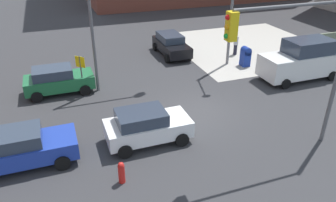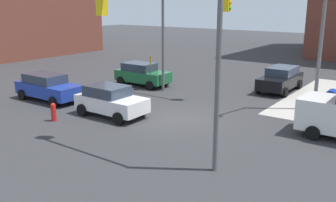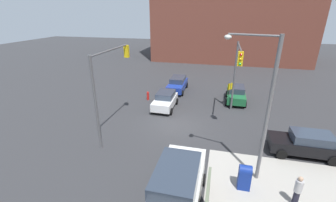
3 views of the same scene
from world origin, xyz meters
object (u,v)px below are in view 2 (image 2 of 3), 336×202
(traffic_signal_nw_corner, at_px, (187,23))
(hatchback_green, at_px, (142,74))
(mailbox_blue, at_px, (331,102))
(traffic_signal_se_corner, at_px, (165,37))
(coupe_blue, at_px, (48,87))
(fire_hydrant, at_px, (53,112))
(hatchback_black, at_px, (281,79))
(coupe_white, at_px, (110,100))
(street_lamp_corner, at_px, (319,25))

(traffic_signal_nw_corner, relative_size, hatchback_green, 1.63)
(mailbox_blue, distance_m, hatchback_green, 12.96)
(traffic_signal_se_corner, distance_m, coupe_blue, 11.98)
(fire_hydrant, xyz_separation_m, coupe_blue, (-3.71, 2.49, 0.36))
(traffic_signal_se_corner, distance_m, hatchback_black, 14.16)
(hatchback_black, bearing_deg, traffic_signal_se_corner, -88.85)
(mailbox_blue, relative_size, coupe_white, 0.37)
(traffic_signal_nw_corner, bearing_deg, traffic_signal_se_corner, -61.39)
(street_lamp_corner, xyz_separation_m, hatchback_green, (-11.87, -0.46, -3.86))
(traffic_signal_nw_corner, height_order, coupe_white, traffic_signal_nw_corner)
(coupe_white, bearing_deg, coupe_blue, 178.70)
(traffic_signal_nw_corner, relative_size, hatchback_black, 1.49)
(hatchback_black, bearing_deg, hatchback_green, -154.66)
(coupe_blue, bearing_deg, coupe_white, -1.30)
(traffic_signal_se_corner, distance_m, street_lamp_corner, 10.33)
(traffic_signal_nw_corner, height_order, traffic_signal_se_corner, same)
(hatchback_green, relative_size, coupe_blue, 0.89)
(traffic_signal_se_corner, xyz_separation_m, mailbox_blue, (3.91, 9.50, -3.88))
(street_lamp_corner, relative_size, fire_hydrant, 8.51)
(hatchback_green, bearing_deg, traffic_signal_nw_corner, -6.56)
(coupe_white, distance_m, coupe_blue, 5.44)
(fire_hydrant, relative_size, coupe_white, 0.24)
(mailbox_blue, bearing_deg, traffic_signal_se_corner, -112.36)
(mailbox_blue, bearing_deg, coupe_blue, -155.78)
(traffic_signal_nw_corner, relative_size, mailbox_blue, 4.55)
(mailbox_blue, bearing_deg, street_lamp_corner, 157.93)
(traffic_signal_nw_corner, distance_m, traffic_signal_se_corner, 10.25)
(traffic_signal_nw_corner, bearing_deg, fire_hydrant, -105.33)
(hatchback_black, bearing_deg, street_lamp_corner, -50.07)
(hatchback_green, relative_size, hatchback_black, 0.91)
(hatchback_black, bearing_deg, coupe_blue, -134.71)
(coupe_blue, bearing_deg, hatchback_green, 73.71)
(mailbox_blue, relative_size, fire_hydrant, 1.52)
(coupe_white, bearing_deg, hatchback_green, 117.10)
(traffic_signal_se_corner, distance_m, coupe_white, 7.26)
(traffic_signal_nw_corner, xyz_separation_m, coupe_white, (-0.66, -6.33, -3.76))
(hatchback_green, bearing_deg, traffic_signal_se_corner, -46.30)
(hatchback_green, xyz_separation_m, hatchback_black, (8.78, 4.16, 0.00))
(mailbox_blue, bearing_deg, traffic_signal_nw_corner, -176.75)
(traffic_signal_se_corner, height_order, street_lamp_corner, street_lamp_corner)
(street_lamp_corner, xyz_separation_m, hatchback_black, (-3.09, 3.69, -3.86))
(fire_hydrant, relative_size, hatchback_green, 0.24)
(traffic_signal_se_corner, height_order, hatchback_green, traffic_signal_se_corner)
(mailbox_blue, relative_size, coupe_blue, 0.32)
(fire_hydrant, distance_m, hatchback_green, 9.35)
(fire_hydrant, bearing_deg, hatchback_black, 62.24)
(mailbox_blue, xyz_separation_m, coupe_white, (-9.48, -6.83, 0.08))
(hatchback_green, bearing_deg, fire_hydrant, -79.13)
(hatchback_green, xyz_separation_m, coupe_blue, (-1.95, -6.68, 0.00))
(coupe_white, xyz_separation_m, coupe_blue, (-5.44, 0.12, 0.00))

